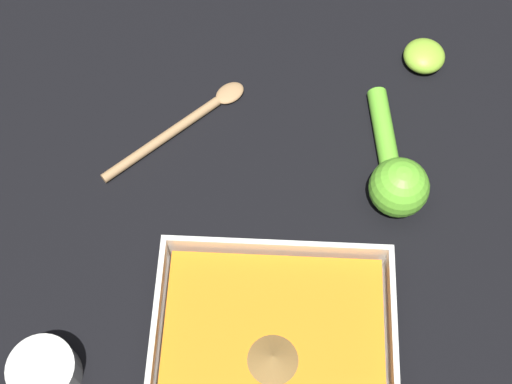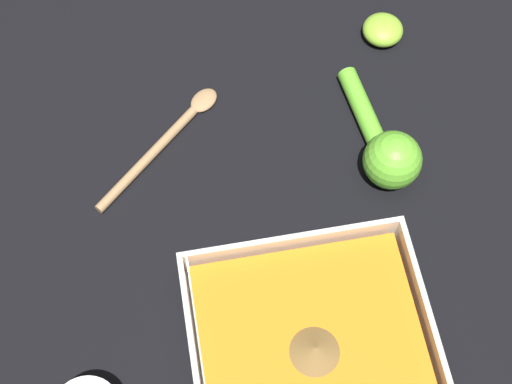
% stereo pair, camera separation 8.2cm
% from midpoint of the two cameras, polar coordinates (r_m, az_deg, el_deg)
% --- Properties ---
extents(ground_plane, '(4.00, 4.00, 0.00)m').
position_cam_midpoint_polar(ground_plane, '(0.78, 2.25, -13.45)').
color(ground_plane, black).
extents(square_dish, '(0.25, 0.25, 0.05)m').
position_cam_midpoint_polar(square_dish, '(0.76, 4.49, -13.89)').
color(square_dish, silver).
rests_on(square_dish, ground_plane).
extents(spice_bowl, '(0.07, 0.07, 0.04)m').
position_cam_midpoint_polar(spice_bowl, '(0.78, -13.60, -14.16)').
color(spice_bowl, silver).
rests_on(spice_bowl, ground_plane).
extents(lemon_squeezer, '(0.07, 0.18, 0.07)m').
position_cam_midpoint_polar(lemon_squeezer, '(0.85, 13.88, 0.87)').
color(lemon_squeezer, '#6BC633').
rests_on(lemon_squeezer, ground_plane).
extents(lemon_half, '(0.05, 0.05, 0.03)m').
position_cam_midpoint_polar(lemon_half, '(0.98, 15.70, 10.22)').
color(lemon_half, '#93CC38').
rests_on(lemon_half, ground_plane).
extents(wooden_spoon, '(0.17, 0.16, 0.01)m').
position_cam_midpoint_polar(wooden_spoon, '(0.89, -3.23, 5.17)').
color(wooden_spoon, tan).
rests_on(wooden_spoon, ground_plane).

